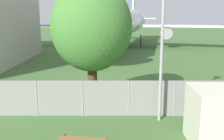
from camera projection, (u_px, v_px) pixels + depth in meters
name	position (u px, v px, depth m)	size (l,w,h in m)	color
perimeter_fence	(128.00, 98.00, 14.49)	(56.07, 0.07, 2.03)	gray
airplane	(124.00, 22.00, 45.45)	(32.65, 41.47, 13.66)	silver
tree_left_of_cabin	(91.00, 27.00, 14.71)	(4.58, 4.58, 7.41)	#4C3823
light_mast	(162.00, 28.00, 13.11)	(0.44, 0.44, 8.03)	#99999E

